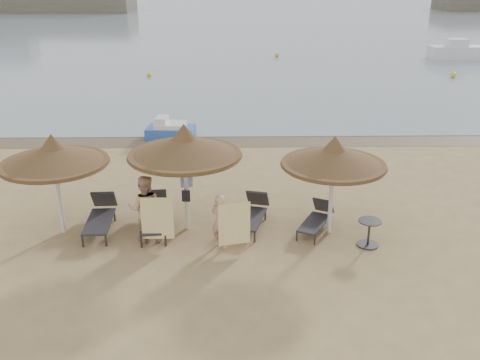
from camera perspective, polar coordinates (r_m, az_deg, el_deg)
The scene contains 21 objects.
ground at distance 13.31m, azimuth -3.88°, elevation -8.27°, with size 160.00×160.00×0.00m, color tan.
sea at distance 91.75m, azimuth -1.45°, elevation 17.64°, with size 200.00×140.00×0.03m, color gray.
wet_sand_strip at distance 21.95m, azimuth -2.74°, elevation 4.13°, with size 200.00×1.60×0.01m, color brown.
palapa_left at distance 14.42m, azimuth -19.27°, elevation 2.53°, with size 2.79×2.79×2.76m.
palapa_center at distance 13.85m, azimuth -5.93°, elevation 3.59°, with size 2.99×2.99×2.96m.
palapa_right at distance 13.84m, azimuth 9.98°, elevation 2.47°, with size 2.73×2.73×2.71m.
lounger_far_left at distance 15.01m, azimuth -14.64°, elevation -3.63°, with size 0.75×1.99×0.87m.
lounger_near_left at distance 14.74m, azimuth -9.14°, elevation -3.58°, with size 0.88×2.10×0.91m.
lounger_near_right at distance 14.72m, azimuth 1.38°, elevation -3.50°, with size 1.06×1.92×0.82m.
lounger_far_right at distance 14.65m, azimuth 8.20°, elevation -4.04°, with size 1.21×1.70×0.73m.
side_table at distance 14.06m, azimuth 13.57°, elevation -5.59°, with size 0.59×0.59×0.71m.
person_left at distance 13.84m, azimuth -10.13°, elevation -2.49°, with size 0.96×0.62×2.09m, color tan.
person_right at distance 13.37m, azimuth -2.11°, elevation -3.97°, with size 0.78×0.51×1.70m, color tan.
towel_left at distance 13.58m, azimuth -8.82°, elevation -4.08°, with size 0.82×0.03×1.14m.
towel_right at distance 13.17m, azimuth -0.60°, elevation -4.72°, with size 0.79×0.21×1.13m.
bag_patterned at distance 14.35m, azimuth -5.73°, elevation 0.06°, with size 0.34×0.14×0.42m.
bag_dark at distance 14.17m, azimuth -5.78°, elevation -1.70°, with size 0.22×0.08×0.31m.
pedal_boat at distance 22.44m, azimuth -7.45°, elevation 5.26°, with size 2.06×1.34×0.91m.
buoy_left at distance 35.75m, azimuth -9.68°, elevation 11.02°, with size 0.31×0.31×0.31m, color yellow.
buoy_mid at distance 43.51m, azimuth 3.96°, elevation 13.20°, with size 0.38×0.38×0.38m, color yellow.
buoy_right at distance 37.67m, azimuth 21.81°, elevation 10.38°, with size 0.37×0.37×0.37m, color yellow.
Camera 1 is at (0.70, -11.50, 6.66)m, focal length 40.00 mm.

